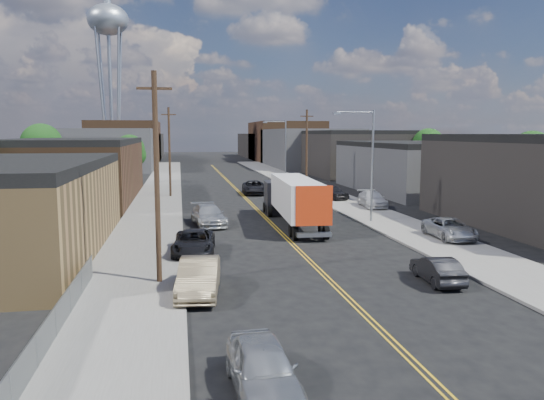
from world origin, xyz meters
name	(u,v)px	position (x,y,z in m)	size (l,w,h in m)	color
ground	(231,184)	(0.00, 60.00, 0.00)	(260.00, 260.00, 0.00)	black
centerline	(243,196)	(0.00, 45.00, 0.01)	(0.32, 120.00, 0.01)	gold
sidewalk_left	(159,197)	(-9.50, 45.00, 0.07)	(5.00, 140.00, 0.15)	slate
sidewalk_right	(323,194)	(9.50, 45.00, 0.07)	(5.00, 140.00, 0.15)	slate
warehouse_brown	(76,170)	(-18.00, 44.00, 3.30)	(12.00, 26.00, 6.60)	#432C1A
industrial_right_b	(419,167)	(22.00, 46.00, 3.05)	(14.00, 24.00, 6.10)	#38393B
industrial_right_c	(352,153)	(22.00, 72.00, 3.80)	(14.00, 22.00, 7.60)	black
skyline_left_a	(114,149)	(-20.00, 95.00, 4.00)	(16.00, 30.00, 8.00)	#38393B
skyline_right_a	(308,148)	(20.00, 95.00, 4.00)	(16.00, 30.00, 8.00)	#38393B
skyline_left_b	(126,142)	(-20.00, 120.00, 5.00)	(16.00, 26.00, 10.00)	#432C1A
skyline_right_b	(285,141)	(20.00, 120.00, 5.00)	(16.00, 26.00, 10.00)	#432C1A
skyline_left_c	(133,146)	(-20.00, 140.00, 3.50)	(16.00, 40.00, 7.00)	black
skyline_right_c	(272,146)	(20.00, 140.00, 3.50)	(16.00, 40.00, 7.00)	black
water_tower	(108,26)	(-22.00, 110.00, 30.65)	(9.00, 9.00, 36.90)	gray
streetlight_near	(368,157)	(7.60, 25.00, 5.33)	(3.39, 0.25, 9.00)	gray
streetlight_far	(283,146)	(7.60, 60.00, 5.33)	(3.39, 0.25, 9.00)	gray
utility_pole_left_near	(157,177)	(-8.20, 10.00, 5.14)	(1.60, 0.26, 10.00)	black
utility_pole_left_far	(170,151)	(-8.20, 45.00, 5.14)	(1.60, 0.26, 10.00)	black
utility_pole_right	(307,150)	(8.20, 48.00, 5.14)	(1.60, 0.26, 10.00)	black
chainlink_fence	(55,323)	(-11.50, 3.50, 0.66)	(0.05, 16.00, 1.22)	slate
tree_left_mid	(42,147)	(-23.94, 55.00, 5.48)	(5.10, 5.04, 8.37)	black
tree_left_far	(130,152)	(-13.94, 62.00, 4.57)	(4.35, 4.20, 6.97)	black
tree_right_near	(532,155)	(30.06, 36.00, 4.87)	(4.60, 4.48, 7.44)	black
tree_right_far	(429,146)	(30.06, 60.00, 5.18)	(4.85, 4.76, 7.91)	black
semi_truck	(292,198)	(1.50, 25.29, 2.14)	(3.05, 14.48, 3.76)	silver
car_left_a	(263,368)	(-5.00, -1.40, 0.74)	(1.75, 4.35, 1.48)	#A1A4A6
car_left_b	(199,277)	(-6.40, 8.00, 0.81)	(1.71, 4.90, 1.61)	#7F7053
car_left_c	(194,243)	(-6.40, 16.00, 0.72)	(2.40, 5.21, 1.45)	black
car_left_d	(208,215)	(-5.00, 26.00, 0.80)	(2.23, 5.49, 1.59)	#ABAFB1
car_right_oncoming	(437,270)	(5.00, 8.00, 0.64)	(1.35, 3.88, 1.28)	black
car_right_lot_a	(450,228)	(10.64, 17.23, 0.83)	(2.25, 4.87, 1.35)	#AAACAF
car_right_lot_b	(372,199)	(11.00, 32.77, 0.89)	(2.06, 5.07, 1.47)	silver
car_right_lot_c	(332,192)	(8.95, 39.27, 0.90)	(1.77, 4.40, 1.50)	black
car_ahead_truck	(254,187)	(1.50, 46.47, 0.79)	(2.63, 5.70, 1.58)	black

